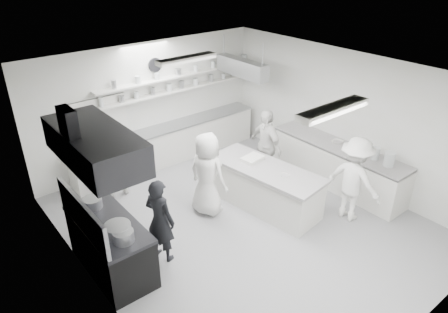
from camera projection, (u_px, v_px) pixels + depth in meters
floor at (243, 222)px, 8.29m from camera, size 6.00×7.00×0.02m
ceiling at (247, 76)px, 6.90m from camera, size 6.00×7.00×0.02m
wall_back at (150, 104)px, 10.02m from camera, size 6.00×0.04×3.00m
wall_front at (429, 255)px, 5.17m from camera, size 6.00×0.04×3.00m
wall_left at (88, 215)px, 5.92m from camera, size 0.04×7.00×3.00m
wall_right at (345, 118)px, 9.27m from camera, size 0.04×7.00×3.00m
stove at (111, 247)px, 6.91m from camera, size 0.80×1.80×0.90m
exhaust_hood at (95, 145)px, 6.03m from camera, size 0.85×2.00×0.50m
back_counter at (169, 144)px, 10.45m from camera, size 5.00×0.60×0.92m
shelf_lower at (176, 90)px, 10.20m from camera, size 4.20×0.26×0.04m
shelf_upper at (175, 76)px, 10.04m from camera, size 4.20×0.26×0.04m
pass_through_window at (100, 119)px, 9.30m from camera, size 1.30×0.04×1.00m
wall_clock at (155, 65)px, 9.67m from camera, size 0.32×0.05×0.32m
right_counter at (337, 166)px, 9.41m from camera, size 0.74×3.30×0.94m
pot_rack at (242, 68)px, 10.00m from camera, size 0.30×1.60×0.40m
light_fixture_front at (333, 109)px, 5.69m from camera, size 1.30×0.25×0.10m
light_fixture_rear at (186, 59)px, 8.18m from camera, size 1.30×0.25×0.10m
prep_island at (265, 188)px, 8.61m from camera, size 1.19×2.46×0.87m
stove_pot at (118, 231)px, 6.36m from camera, size 0.41×0.41×0.24m
cook_stove at (160, 220)px, 7.01m from camera, size 0.55×0.67×1.57m
cook_back at (107, 163)px, 8.79m from camera, size 0.81×0.64×1.63m
cook_island_left at (207, 174)px, 8.23m from camera, size 0.76×0.98×1.76m
cook_island_right at (266, 146)px, 9.43m from camera, size 0.53×1.06×1.74m
cook_right at (354, 179)px, 8.04m from camera, size 0.73×1.18×1.76m
bowl_island_a at (248, 160)px, 8.74m from camera, size 0.29×0.29×0.06m
bowl_island_b at (285, 176)px, 8.12m from camera, size 0.22×0.22×0.06m
bowl_right at (337, 142)px, 9.35m from camera, size 0.30×0.30×0.06m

